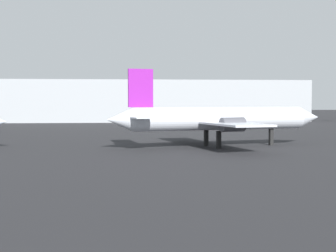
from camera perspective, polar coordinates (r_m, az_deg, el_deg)
name	(u,v)px	position (r m, az deg, el deg)	size (l,w,h in m)	color
airplane_on_taxiway	(218,119)	(62.21, 5.87, 0.86)	(29.33, 22.86, 9.69)	silver
terminal_building	(157,101)	(146.08, -1.34, 2.93)	(85.02, 27.31, 11.70)	#999EA3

